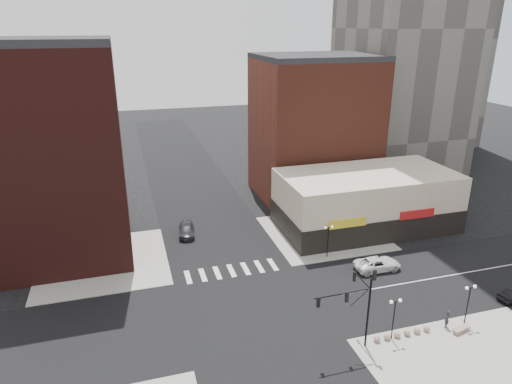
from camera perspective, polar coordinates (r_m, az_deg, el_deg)
name	(u,v)px	position (r m, az deg, el deg)	size (l,w,h in m)	color
ground	(252,310)	(47.54, -0.55, -14.57)	(240.00, 240.00, 0.00)	black
road_ew	(252,310)	(47.53, -0.55, -14.56)	(200.00, 14.00, 0.02)	black
road_ns	(252,310)	(47.53, -0.55, -14.56)	(14.00, 200.00, 0.02)	black
sidewalk_nw	(104,262)	(58.78, -18.52, -8.33)	(15.00, 15.00, 0.12)	gray
sidewalk_ne	(323,233)	(63.83, 8.44, -5.07)	(15.00, 15.00, 0.12)	gray
sidewalk_se	(484,373)	(44.73, 26.62, -19.57)	(18.00, 14.00, 0.12)	gray
building_nw	(51,157)	(58.49, -24.21, 3.96)	(16.00, 15.00, 25.00)	#3C1513
building_ne_midrise	(314,130)	(75.05, 7.23, 7.70)	(18.00, 15.00, 22.00)	brown
building_ne_row	(366,205)	(65.81, 13.55, -1.56)	(24.20, 12.20, 8.00)	beige
traffic_signal	(357,299)	(41.18, 12.56, -12.90)	(5.59, 3.09, 7.77)	black
street_lamp_se_a	(395,309)	(43.73, 16.96, -13.82)	(1.22, 0.32, 4.16)	black
street_lamp_se_b	(469,295)	(48.20, 25.13, -11.56)	(1.22, 0.32, 4.16)	black
street_lamp_ne	(328,233)	(56.18, 9.03, -5.13)	(1.22, 0.32, 4.16)	black
bollard_row	(402,333)	(45.91, 17.81, -16.48)	(5.85, 0.60, 0.60)	#9D776C
white_suv	(377,264)	(55.85, 14.93, -8.68)	(2.54, 5.50, 1.53)	silver
dark_sedan_north	(187,230)	(63.10, -8.68, -4.71)	(2.09, 5.13, 1.49)	black
pedestrian	(447,319)	(48.11, 22.74, -14.43)	(0.66, 0.43, 1.81)	#27252B
stone_bench	(461,330)	(48.40, 24.25, -15.41)	(1.96, 1.00, 0.44)	gray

